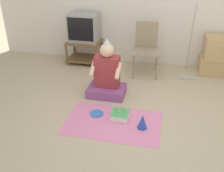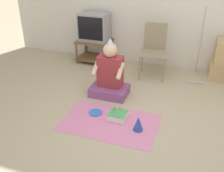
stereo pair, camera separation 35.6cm
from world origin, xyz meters
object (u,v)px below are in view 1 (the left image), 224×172
object	(u,v)px
person_seated	(107,76)
paper_plate	(97,113)
tv	(84,27)
cardboard_box_stack	(216,56)
birthday_cake	(120,115)
folding_chair	(146,46)
dust_mop	(189,56)
party_hat_blue	(142,122)

from	to	relation	value
person_seated	paper_plate	size ratio (longest dim) A/B	4.79
paper_plate	person_seated	bearing A→B (deg)	89.11
tv	person_seated	world-z (taller)	tv
cardboard_box_stack	birthday_cake	world-z (taller)	cardboard_box_stack
folding_chair	dust_mop	bearing A→B (deg)	0.47
cardboard_box_stack	birthday_cake	bearing A→B (deg)	-128.16
person_seated	paper_plate	bearing A→B (deg)	-90.89
dust_mop	birthday_cake	xyz separation A→B (m)	(-0.89, -1.52, -0.33)
party_hat_blue	tv	bearing A→B (deg)	125.26
birthday_cake	paper_plate	size ratio (longest dim) A/B	1.25
tv	folding_chair	xyz separation A→B (m)	(1.20, -0.25, -0.18)
tv	party_hat_blue	xyz separation A→B (m)	(1.36, -1.92, -0.59)
tv	party_hat_blue	size ratio (longest dim) A/B	2.85
person_seated	paper_plate	distance (m)	0.64
tv	cardboard_box_stack	world-z (taller)	tv
person_seated	tv	bearing A→B (deg)	121.70
folding_chair	birthday_cake	size ratio (longest dim) A/B	3.90
dust_mop	birthday_cake	distance (m)	1.79
cardboard_box_stack	person_seated	world-z (taller)	person_seated
dust_mop	folding_chair	bearing A→B (deg)	-179.53
tv	birthday_cake	bearing A→B (deg)	-59.43
person_seated	dust_mop	bearing A→B (deg)	37.35
folding_chair	cardboard_box_stack	size ratio (longest dim) A/B	1.33
folding_chair	dust_mop	size ratio (longest dim) A/B	0.71
folding_chair	birthday_cake	xyz separation A→B (m)	(-0.16, -1.52, -0.46)
birthday_cake	person_seated	bearing A→B (deg)	118.28
person_seated	folding_chair	bearing A→B (deg)	62.50
cardboard_box_stack	person_seated	size ratio (longest dim) A/B	0.76
party_hat_blue	paper_plate	bearing A→B (deg)	164.52
person_seated	party_hat_blue	xyz separation A→B (m)	(0.63, -0.75, -0.20)
folding_chair	person_seated	size ratio (longest dim) A/B	1.02
folding_chair	cardboard_box_stack	bearing A→B (deg)	10.78
cardboard_box_stack	dust_mop	distance (m)	0.53
folding_chair	dust_mop	world-z (taller)	dust_mop
tv	birthday_cake	world-z (taller)	tv
folding_chair	birthday_cake	world-z (taller)	folding_chair
tv	folding_chair	size ratio (longest dim) A/B	0.60
folding_chair	party_hat_blue	world-z (taller)	folding_chair
party_hat_blue	birthday_cake	bearing A→B (deg)	154.06
dust_mop	person_seated	world-z (taller)	dust_mop
tv	dust_mop	size ratio (longest dim) A/B	0.43
folding_chair	paper_plate	xyz separation A→B (m)	(-0.49, -1.49, -0.50)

